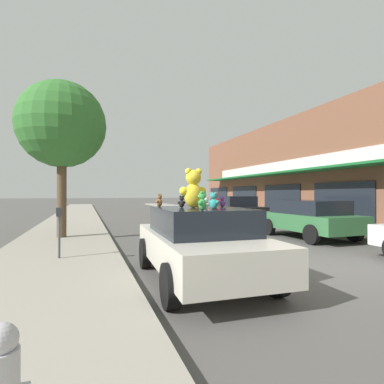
# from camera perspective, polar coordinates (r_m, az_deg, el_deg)

# --- Properties ---
(ground_plane) EXTENTS (260.00, 260.00, 0.00)m
(ground_plane) POSITION_cam_1_polar(r_m,az_deg,el_deg) (8.07, 21.95, -12.95)
(ground_plane) COLOR #514F4C
(sidewalk_near) EXTENTS (3.27, 90.00, 0.15)m
(sidewalk_near) POSITION_cam_1_polar(r_m,az_deg,el_deg) (6.19, -26.85, -16.17)
(sidewalk_near) COLOR gray
(sidewalk_near) RESTS_ON ground_plane
(plush_art_car) EXTENTS (2.21, 4.34, 1.48)m
(plush_art_car) POSITION_cam_1_polar(r_m,az_deg,el_deg) (6.21, 1.54, -9.33)
(plush_art_car) COLOR beige
(plush_art_car) RESTS_ON ground_plane
(teddy_bear_giant) EXTENTS (0.60, 0.37, 0.82)m
(teddy_bear_giant) POSITION_cam_1_polar(r_m,az_deg,el_deg) (6.22, 0.27, 0.63)
(teddy_bear_giant) COLOR yellow
(teddy_bear_giant) RESTS_ON plush_art_car
(teddy_bear_orange) EXTENTS (0.17, 0.11, 0.22)m
(teddy_bear_orange) POSITION_cam_1_polar(r_m,az_deg,el_deg) (6.94, 1.02, -1.86)
(teddy_bear_orange) COLOR orange
(teddy_bear_orange) RESTS_ON plush_art_car
(teddy_bear_brown) EXTENTS (0.20, 0.19, 0.29)m
(teddy_bear_brown) POSITION_cam_1_polar(r_m,az_deg,el_deg) (6.77, -6.23, -1.60)
(teddy_bear_brown) COLOR olive
(teddy_bear_brown) RESTS_ON plush_art_car
(teddy_bear_black) EXTENTS (0.19, 0.13, 0.25)m
(teddy_bear_black) POSITION_cam_1_polar(r_m,az_deg,el_deg) (6.29, -1.99, -1.88)
(teddy_bear_black) COLOR black
(teddy_bear_black) RESTS_ON plush_art_car
(teddy_bear_white) EXTENTS (0.16, 0.12, 0.22)m
(teddy_bear_white) POSITION_cam_1_polar(r_m,az_deg,el_deg) (5.66, 2.48, -2.20)
(teddy_bear_white) COLOR white
(teddy_bear_white) RESTS_ON plush_art_car
(teddy_bear_green) EXTENTS (0.22, 0.24, 0.34)m
(teddy_bear_green) POSITION_cam_1_polar(r_m,az_deg,el_deg) (5.13, 1.98, -1.76)
(teddy_bear_green) COLOR green
(teddy_bear_green) RESTS_ON plush_art_car
(teddy_bear_pink) EXTENTS (0.17, 0.11, 0.23)m
(teddy_bear_pink) POSITION_cam_1_polar(r_m,az_deg,el_deg) (6.98, 2.47, -1.80)
(teddy_bear_pink) COLOR pink
(teddy_bear_pink) RESTS_ON plush_art_car
(teddy_bear_teal) EXTENTS (0.19, 0.24, 0.32)m
(teddy_bear_teal) POSITION_cam_1_polar(r_m,az_deg,el_deg) (5.57, 4.14, -1.72)
(teddy_bear_teal) COLOR teal
(teddy_bear_teal) RESTS_ON plush_art_car
(teddy_bear_purple) EXTENTS (0.14, 0.18, 0.24)m
(teddy_bear_purple) POSITION_cam_1_polar(r_m,az_deg,el_deg) (6.55, 5.83, -1.87)
(teddy_bear_purple) COLOR purple
(teddy_bear_purple) RESTS_ON plush_art_car
(teddy_bear_red) EXTENTS (0.25, 0.17, 0.33)m
(teddy_bear_red) POSITION_cam_1_polar(r_m,az_deg,el_deg) (6.34, 4.39, -1.54)
(teddy_bear_red) COLOR red
(teddy_bear_red) RESTS_ON plush_art_car
(parked_car_far_center) EXTENTS (2.16, 4.15, 1.50)m
(parked_car_far_center) POSITION_cam_1_polar(r_m,az_deg,el_deg) (12.83, 21.30, -4.52)
(parked_car_far_center) COLOR #336B3D
(parked_car_far_center) RESTS_ON ground_plane
(parked_car_far_right) EXTENTS (2.19, 4.21, 1.63)m
(parked_car_far_right) POSITION_cam_1_polar(r_m,az_deg,el_deg) (18.02, 8.17, -3.27)
(parked_car_far_right) COLOR black
(parked_car_far_right) RESTS_ON ground_plane
(street_tree) EXTENTS (3.23, 3.23, 5.85)m
(street_tree) POSITION_cam_1_polar(r_m,az_deg,el_deg) (12.50, -23.54, 11.60)
(street_tree) COLOR brown
(street_tree) RESTS_ON sidewalk_near
(parking_meter) EXTENTS (0.14, 0.10, 1.27)m
(parking_meter) POSITION_cam_1_polar(r_m,az_deg,el_deg) (8.29, -23.97, -5.92)
(parking_meter) COLOR #4C4C51
(parking_meter) RESTS_ON sidewalk_near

